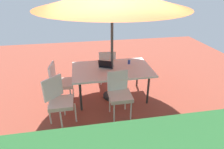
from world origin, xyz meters
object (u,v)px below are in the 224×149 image
object	(u,v)px
chair_east	(60,81)
cup	(129,62)
chair_north	(119,92)
laptop	(106,66)
dining_table	(112,71)
chair_northeast	(59,99)
chair_south	(107,65)

from	to	relation	value
chair_east	cup	distance (m)	1.72
chair_north	laptop	bearing A→B (deg)	97.04
chair_north	dining_table	bearing A→B (deg)	87.64
chair_northeast	laptop	size ratio (longest dim) A/B	2.48
dining_table	chair_northeast	size ratio (longest dim) A/B	1.88
chair_northeast	laptop	distance (m)	1.37
chair_east	cup	size ratio (longest dim) A/B	9.77
dining_table	chair_south	xyz separation A→B (m)	(0.00, -0.74, -0.17)
chair_south	dining_table	bearing A→B (deg)	96.65
chair_east	dining_table	bearing A→B (deg)	-83.01
dining_table	chair_north	distance (m)	0.72
cup	chair_north	bearing A→B (deg)	64.54
chair_east	cup	world-z (taller)	chair_east
cup	laptop	bearing A→B (deg)	13.12
chair_northeast	chair_north	size ratio (longest dim) A/B	1.00
chair_south	chair_east	world-z (taller)	same
chair_north	laptop	world-z (taller)	laptop
chair_north	cup	distance (m)	1.05
dining_table	chair_south	distance (m)	0.76
chair_north	chair_east	bearing A→B (deg)	145.61
chair_north	chair_northeast	bearing A→B (deg)	177.42
chair_east	laptop	xyz separation A→B (m)	(-1.09, -0.06, 0.27)
cup	chair_northeast	bearing A→B (deg)	30.09
chair_northeast	laptop	world-z (taller)	laptop
chair_east	cup	xyz separation A→B (m)	(-1.68, -0.20, 0.28)
chair_north	chair_south	bearing A→B (deg)	86.39
laptop	chair_east	bearing A→B (deg)	28.96
dining_table	chair_northeast	bearing A→B (deg)	32.23
chair_north	chair_south	world-z (taller)	same
cup	chair_south	bearing A→B (deg)	-49.08
dining_table	chair_east	distance (m)	1.23
chair_north	laptop	size ratio (longest dim) A/B	2.48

